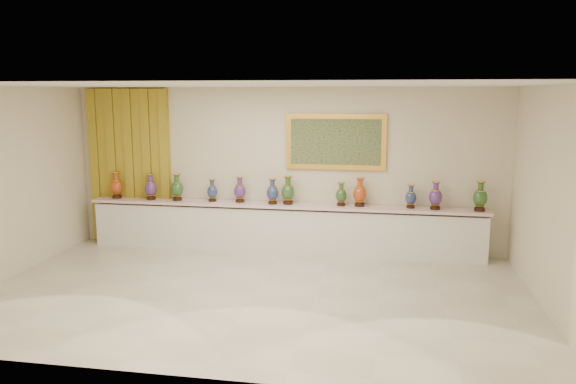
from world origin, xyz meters
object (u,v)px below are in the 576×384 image
(vase_1, at_px, (151,188))
(vase_2, at_px, (177,188))
(counter, at_px, (283,228))
(vase_0, at_px, (117,186))

(vase_1, height_order, vase_2, vase_2)
(counter, height_order, vase_1, vase_1)
(counter, distance_m, vase_2, 2.13)
(vase_1, relative_size, vase_2, 0.98)
(counter, relative_size, vase_2, 14.43)
(counter, bearing_deg, vase_2, -179.49)
(vase_1, bearing_deg, counter, 0.54)
(counter, relative_size, vase_0, 14.28)
(vase_0, height_order, vase_2, vase_0)
(vase_0, bearing_deg, counter, -0.09)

